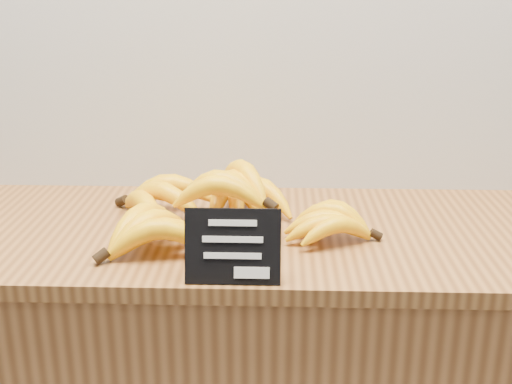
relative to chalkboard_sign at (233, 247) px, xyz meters
name	(u,v)px	position (x,y,z in m)	size (l,w,h in m)	color
counter_top	(257,234)	(0.03, 0.24, -0.08)	(1.46, 0.54, 0.03)	#945F2D
chalkboard_sign	(233,247)	(0.00, 0.00, 0.00)	(0.16, 0.01, 0.12)	black
banana_pile	(213,207)	(-0.05, 0.23, -0.02)	(0.54, 0.37, 0.13)	yellow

